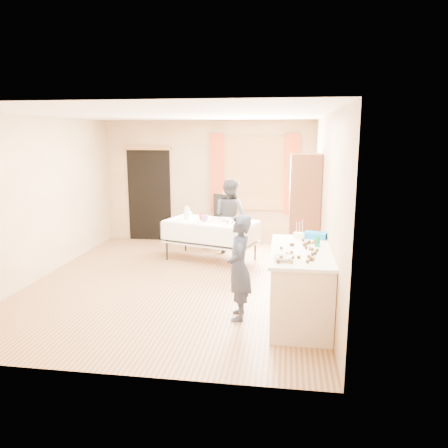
% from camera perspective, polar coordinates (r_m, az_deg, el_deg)
% --- Properties ---
extents(floor, '(4.50, 5.50, 0.02)m').
position_cam_1_polar(floor, '(7.05, -6.12, -7.63)').
color(floor, '#9E7047').
rests_on(floor, ground).
extents(ceiling, '(4.50, 5.50, 0.02)m').
position_cam_1_polar(ceiling, '(6.67, -6.62, 14.15)').
color(ceiling, white).
rests_on(ceiling, floor).
extents(wall_back, '(4.50, 0.02, 2.60)m').
position_cam_1_polar(wall_back, '(9.41, -2.14, 5.48)').
color(wall_back, tan).
rests_on(wall_back, floor).
extents(wall_front, '(4.50, 0.02, 2.60)m').
position_cam_1_polar(wall_front, '(4.17, -15.88, -2.81)').
color(wall_front, tan).
rests_on(wall_front, floor).
extents(wall_left, '(0.02, 5.50, 2.60)m').
position_cam_1_polar(wall_left, '(7.62, -23.07, 3.10)').
color(wall_left, tan).
rests_on(wall_left, floor).
extents(wall_right, '(0.02, 5.50, 2.60)m').
position_cam_1_polar(wall_right, '(6.55, 13.18, 2.46)').
color(wall_right, tan).
rests_on(wall_right, floor).
extents(window_frame, '(1.32, 0.06, 1.52)m').
position_cam_1_polar(window_frame, '(9.22, 3.97, 6.58)').
color(window_frame, olive).
rests_on(window_frame, wall_back).
extents(window_pane, '(1.20, 0.02, 1.40)m').
position_cam_1_polar(window_pane, '(9.21, 3.96, 6.57)').
color(window_pane, white).
rests_on(window_pane, wall_back).
extents(curtain_left, '(0.28, 0.06, 1.65)m').
position_cam_1_polar(curtain_left, '(9.27, -0.90, 6.63)').
color(curtain_left, '#B44323').
rests_on(curtain_left, wall_back).
extents(curtain_right, '(0.28, 0.06, 1.65)m').
position_cam_1_polar(curtain_right, '(9.15, 8.85, 6.43)').
color(curtain_right, '#B44323').
rests_on(curtain_right, wall_back).
extents(doorway, '(0.95, 0.04, 2.00)m').
position_cam_1_polar(doorway, '(9.73, -9.72, 3.74)').
color(doorway, black).
rests_on(doorway, floor).
extents(door_lintel, '(1.05, 0.06, 0.08)m').
position_cam_1_polar(door_lintel, '(9.62, -9.99, 9.75)').
color(door_lintel, olive).
rests_on(door_lintel, wall_back).
extents(cabinet, '(0.50, 0.60, 1.99)m').
position_cam_1_polar(cabinet, '(7.49, 10.44, 1.35)').
color(cabinet, brown).
rests_on(cabinet, floor).
extents(counter, '(0.76, 1.61, 0.91)m').
position_cam_1_polar(counter, '(5.62, 9.95, -7.83)').
color(counter, beige).
rests_on(counter, floor).
extents(party_table, '(1.84, 1.30, 0.75)m').
position_cam_1_polar(party_table, '(8.10, -1.73, -1.68)').
color(party_table, black).
rests_on(party_table, floor).
extents(chair, '(0.56, 0.56, 1.09)m').
position_cam_1_polar(chair, '(9.08, -0.56, -0.99)').
color(chair, black).
rests_on(chair, floor).
extents(girl, '(0.55, 0.42, 1.34)m').
position_cam_1_polar(girl, '(5.50, 1.97, -5.69)').
color(girl, '#202539').
rests_on(girl, floor).
extents(woman, '(1.24, 1.24, 1.47)m').
position_cam_1_polar(woman, '(8.56, 0.84, 1.04)').
color(woman, black).
rests_on(woman, floor).
extents(soda_can, '(0.09, 0.09, 0.12)m').
position_cam_1_polar(soda_can, '(5.66, 12.10, -2.31)').
color(soda_can, '#157842').
rests_on(soda_can, counter).
extents(mixing_bowl, '(0.36, 0.36, 0.05)m').
position_cam_1_polar(mixing_bowl, '(4.99, 7.64, -4.43)').
color(mixing_bowl, white).
rests_on(mixing_bowl, counter).
extents(foam_block, '(0.17, 0.13, 0.08)m').
position_cam_1_polar(foam_block, '(6.06, 9.79, -1.50)').
color(foam_block, white).
rests_on(foam_block, counter).
extents(blue_basket, '(0.34, 0.27, 0.08)m').
position_cam_1_polar(blue_basket, '(6.12, 11.83, -1.45)').
color(blue_basket, blue).
rests_on(blue_basket, counter).
extents(pitcher, '(0.11, 0.11, 0.22)m').
position_cam_1_polar(pitcher, '(8.16, -4.88, 1.37)').
color(pitcher, silver).
rests_on(pitcher, party_table).
extents(cup_red, '(0.27, 0.27, 0.11)m').
position_cam_1_polar(cup_red, '(8.13, -2.83, 0.97)').
color(cup_red, red).
rests_on(cup_red, party_table).
extents(cup_rainbow, '(0.13, 0.13, 0.12)m').
position_cam_1_polar(cup_rainbow, '(7.94, -2.54, 0.76)').
color(cup_rainbow, red).
rests_on(cup_rainbow, party_table).
extents(small_bowl, '(0.35, 0.35, 0.06)m').
position_cam_1_polar(small_bowl, '(7.98, 0.34, 0.58)').
color(small_bowl, white).
rests_on(small_bowl, party_table).
extents(pastry_tray, '(0.33, 0.29, 0.02)m').
position_cam_1_polar(pastry_tray, '(7.68, 1.09, 0.01)').
color(pastry_tray, white).
rests_on(pastry_tray, party_table).
extents(bottle, '(0.14, 0.14, 0.15)m').
position_cam_1_polar(bottle, '(8.44, -4.58, 1.48)').
color(bottle, white).
rests_on(bottle, party_table).
extents(cake_balls, '(0.52, 1.10, 0.04)m').
position_cam_1_polar(cake_balls, '(5.38, 10.31, -3.39)').
color(cake_balls, '#3F2314').
rests_on(cake_balls, counter).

